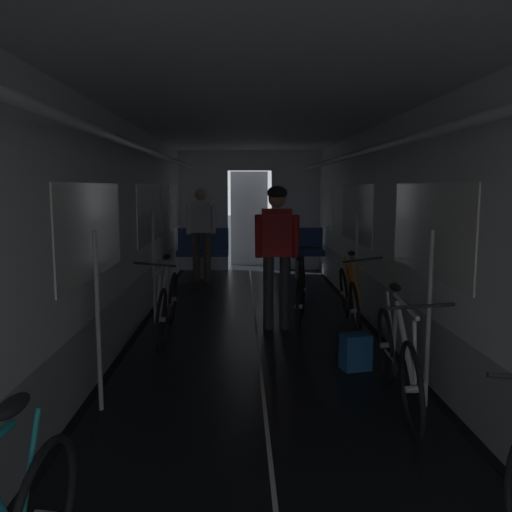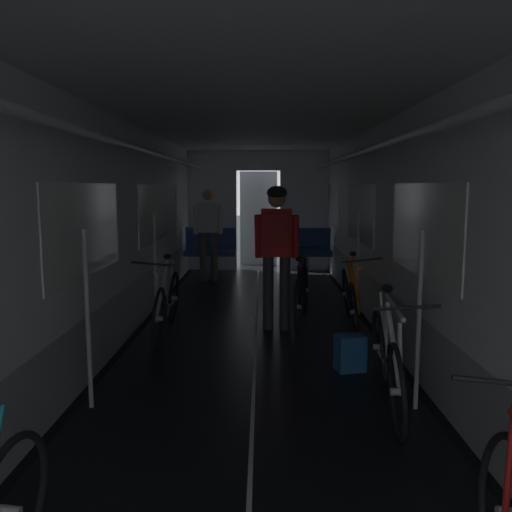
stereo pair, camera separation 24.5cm
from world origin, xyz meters
name	(u,v)px [view 1 (the left image)]	position (x,y,z in m)	size (l,w,h in m)	color
train_car_shell	(258,189)	(0.00, 3.60, 1.70)	(3.14, 12.34, 2.57)	black
bench_seat_far_left	(203,248)	(-0.90, 8.07, 0.57)	(0.98, 0.51, 0.95)	gray
bench_seat_far_right	(298,248)	(0.90, 8.07, 0.57)	(0.98, 0.51, 0.95)	gray
bicycle_orange	(350,297)	(1.15, 4.44, 0.38)	(0.44, 1.69, 0.95)	black
bicycle_white	(397,358)	(1.05, 2.13, 0.38)	(0.44, 1.69, 0.95)	black
bicycle_silver	(167,304)	(-1.04, 4.12, 0.38)	(0.44, 1.69, 0.95)	black
person_cyclist_aisle	(277,242)	(0.25, 4.38, 1.07)	(0.54, 0.41, 1.73)	#2D2D33
bicycle_black_in_aisle	(301,294)	(0.57, 4.64, 0.38)	(0.46, 1.67, 0.93)	black
person_standing_near_bench	(201,228)	(-0.90, 7.70, 0.98)	(0.53, 0.23, 1.69)	brown
backpack_on_floor	(355,352)	(0.90, 2.96, 0.17)	(0.26, 0.20, 0.34)	#1E5693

